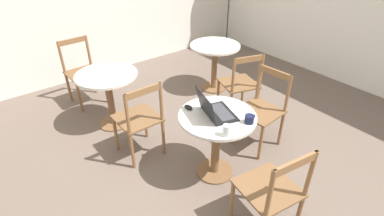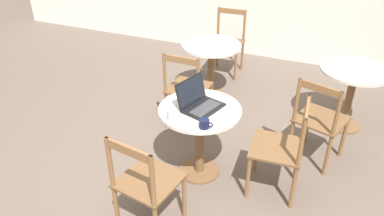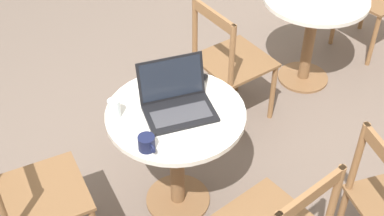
% 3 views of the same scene
% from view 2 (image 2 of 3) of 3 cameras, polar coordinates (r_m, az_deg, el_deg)
% --- Properties ---
extents(ground_plane, '(16.00, 16.00, 0.00)m').
position_cam_2_polar(ground_plane, '(3.65, -2.48, -10.42)').
color(ground_plane, '#66564C').
extents(cafe_table_near, '(0.74, 0.74, 0.72)m').
position_cam_2_polar(cafe_table_near, '(3.38, 1.19, -2.55)').
color(cafe_table_near, brown).
rests_on(cafe_table_near, ground_plane).
extents(cafe_table_mid, '(0.74, 0.74, 0.72)m').
position_cam_2_polar(cafe_table_mid, '(4.44, 23.30, 3.47)').
color(cafe_table_mid, brown).
rests_on(cafe_table_mid, ground_plane).
extents(cafe_table_far, '(0.74, 0.74, 0.72)m').
position_cam_2_polar(cafe_table_far, '(4.74, 2.92, 7.75)').
color(cafe_table_far, brown).
rests_on(cafe_table_far, ground_plane).
extents(chair_near_right, '(0.47, 0.47, 0.90)m').
position_cam_2_polar(chair_near_right, '(3.33, 13.52, -6.02)').
color(chair_near_right, brown).
rests_on(chair_near_right, ground_plane).
extents(chair_near_front, '(0.50, 0.50, 0.90)m').
position_cam_2_polar(chair_near_front, '(2.92, -7.07, -11.36)').
color(chair_near_front, brown).
rests_on(chair_near_front, ground_plane).
extents(chair_mid_front, '(0.55, 0.55, 0.90)m').
position_cam_2_polar(chair_mid_front, '(3.80, 18.81, -1.88)').
color(chair_mid_front, brown).
rests_on(chair_mid_front, ground_plane).
extents(chair_far_back, '(0.46, 0.46, 0.90)m').
position_cam_2_polar(chair_far_back, '(5.47, 5.46, 9.91)').
color(chair_far_back, brown).
rests_on(chair_far_back, ground_plane).
extents(chair_far_front, '(0.44, 0.44, 0.90)m').
position_cam_2_polar(chair_far_front, '(4.15, -0.76, 2.88)').
color(chair_far_front, brown).
rests_on(chair_far_front, ground_plane).
extents(laptop, '(0.39, 0.43, 0.25)m').
position_cam_2_polar(laptop, '(3.28, 1.14, 0.87)').
color(laptop, black).
rests_on(laptop, cafe_table_near).
extents(mouse, '(0.06, 0.10, 0.03)m').
position_cam_2_polar(mouse, '(3.54, 0.67, 2.61)').
color(mouse, black).
rests_on(mouse, cafe_table_near).
extents(mug, '(0.12, 0.08, 0.08)m').
position_cam_2_polar(mug, '(3.02, 1.92, -2.41)').
color(mug, '#141938').
rests_on(mug, cafe_table_near).
extents(drinking_glass, '(0.06, 0.06, 0.11)m').
position_cam_2_polar(drinking_glass, '(3.10, -3.27, -1.10)').
color(drinking_glass, silver).
rests_on(drinking_glass, cafe_table_near).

